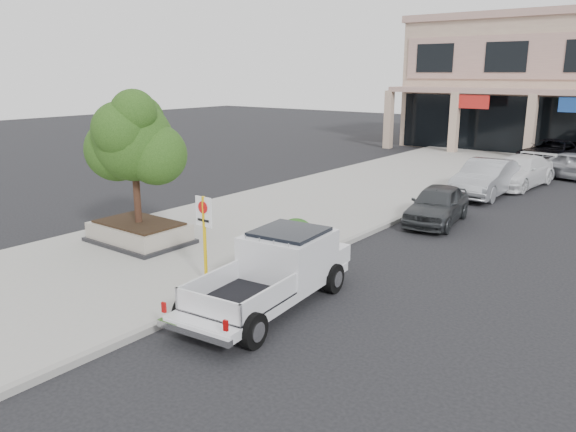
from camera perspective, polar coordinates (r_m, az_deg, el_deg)
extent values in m
plane|color=black|center=(14.21, 1.59, -8.36)|extent=(120.00, 120.00, 0.00)
cube|color=gray|center=(21.89, -0.77, 0.06)|extent=(8.00, 52.00, 0.15)
cube|color=gray|center=(19.76, 8.24, -1.67)|extent=(0.20, 52.00, 0.15)
cube|color=tan|center=(42.63, 10.19, 9.61)|extent=(0.55, 0.55, 4.20)
cube|color=black|center=(18.84, -14.80, -2.39)|extent=(3.20, 2.20, 0.12)
cube|color=gray|center=(18.75, -14.86, -1.48)|extent=(3.00, 2.00, 0.50)
cube|color=black|center=(18.68, -14.91, -0.65)|extent=(2.70, 1.70, 0.06)
cylinder|color=#331D13|center=(18.43, -15.14, 2.74)|extent=(0.22, 0.22, 2.20)
sphere|color=#19390F|center=(18.20, -15.45, 7.37)|extent=(2.50, 2.50, 2.50)
sphere|color=#19390F|center=(17.88, -13.23, 6.10)|extent=(1.90, 1.90, 1.90)
sphere|color=#19390F|center=(18.68, -14.90, 9.43)|extent=(1.60, 1.60, 1.60)
cylinder|color=#E2B30B|center=(14.63, -8.45, -2.42)|extent=(0.09, 0.09, 2.30)
cube|color=white|center=(14.43, -8.56, 0.43)|extent=(0.55, 0.03, 0.78)
cylinder|color=red|center=(14.39, -8.67, 0.87)|extent=(0.32, 0.02, 0.32)
ellipsoid|color=#1E4112|center=(17.54, 0.88, -1.75)|extent=(1.10, 0.99, 0.93)
imported|color=#313336|center=(21.65, 14.92, 1.14)|extent=(2.23, 4.36, 1.42)
imported|color=#9C9EA4|center=(27.12, 19.46, 3.65)|extent=(1.75, 4.99, 1.64)
imported|color=silver|center=(29.96, 22.37, 4.21)|extent=(2.68, 5.39, 1.50)
imported|color=black|center=(37.16, 25.21, 5.80)|extent=(3.31, 6.10, 1.62)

